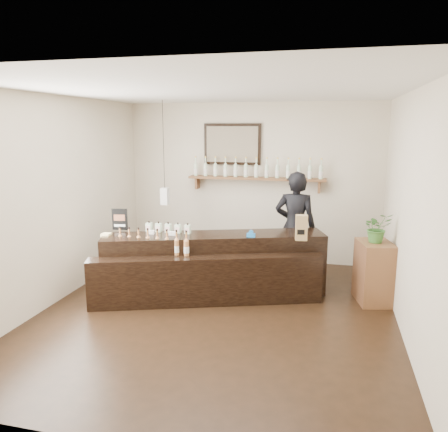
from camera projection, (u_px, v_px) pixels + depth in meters
name	position (u px, v px, depth m)	size (l,w,h in m)	color
ground	(216.00, 313.00, 5.67)	(5.00, 5.00, 0.00)	black
room_shell	(216.00, 183.00, 5.33)	(5.00, 5.00, 5.00)	beige
back_wall_decor	(243.00, 163.00, 7.61)	(2.66, 0.96, 1.69)	brown
counter	(212.00, 268.00, 6.19)	(3.16, 1.84, 1.03)	black
promo_sign	(120.00, 219.00, 6.44)	(0.23, 0.06, 0.32)	black
paper_bag	(301.00, 228.00, 5.86)	(0.17, 0.14, 0.34)	#977448
tape_dispenser	(251.00, 234.00, 6.04)	(0.12, 0.05, 0.10)	#1A6BB8
side_cabinet	(374.00, 272.00, 5.98)	(0.54, 0.66, 0.85)	brown
potted_plant	(377.00, 228.00, 5.86)	(0.37, 0.32, 0.41)	#3A712D
shopkeeper	(295.00, 219.00, 6.75)	(0.71, 0.47, 1.95)	black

